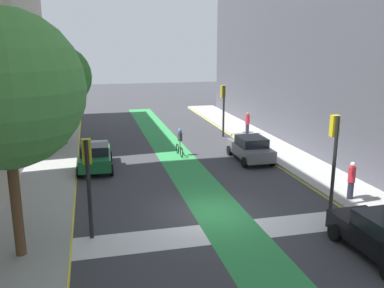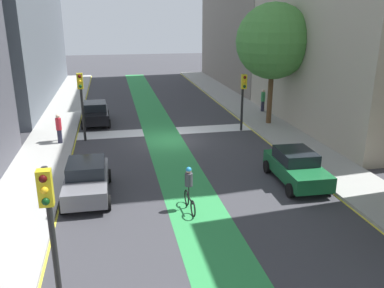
% 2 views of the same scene
% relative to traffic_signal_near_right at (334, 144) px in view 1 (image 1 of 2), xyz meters
% --- Properties ---
extents(ground_plane, '(120.00, 120.00, 0.00)m').
position_rel_traffic_signal_near_right_xyz_m(ground_plane, '(-5.35, 0.84, -3.03)').
color(ground_plane, '#38383D').
extents(bike_lane_paint, '(2.40, 60.00, 0.01)m').
position_rel_traffic_signal_near_right_xyz_m(bike_lane_paint, '(-4.99, 0.84, -3.02)').
color(bike_lane_paint, '#2D8C47').
rests_on(bike_lane_paint, ground_plane).
extents(crosswalk_band, '(12.00, 1.80, 0.01)m').
position_rel_traffic_signal_near_right_xyz_m(crosswalk_band, '(-5.35, -1.16, -3.02)').
color(crosswalk_band, silver).
rests_on(crosswalk_band, ground_plane).
extents(sidewalk_left, '(3.00, 60.00, 0.15)m').
position_rel_traffic_signal_near_right_xyz_m(sidewalk_left, '(-12.85, 0.84, -2.95)').
color(sidewalk_left, '#9E9E99').
rests_on(sidewalk_left, ground_plane).
extents(curb_stripe_left, '(0.16, 60.00, 0.01)m').
position_rel_traffic_signal_near_right_xyz_m(curb_stripe_left, '(-11.35, 0.84, -3.02)').
color(curb_stripe_left, yellow).
rests_on(curb_stripe_left, ground_plane).
extents(sidewalk_right, '(3.00, 60.00, 0.15)m').
position_rel_traffic_signal_near_right_xyz_m(sidewalk_right, '(2.15, 0.84, -2.95)').
color(sidewalk_right, '#9E9E99').
rests_on(sidewalk_right, ground_plane).
extents(curb_stripe_right, '(0.16, 60.00, 0.01)m').
position_rel_traffic_signal_near_right_xyz_m(curb_stripe_right, '(0.65, 0.84, -3.02)').
color(curb_stripe_right, yellow).
rests_on(curb_stripe_right, ground_plane).
extents(traffic_signal_near_right, '(0.35, 0.52, 4.32)m').
position_rel_traffic_signal_near_right_xyz_m(traffic_signal_near_right, '(0.00, 0.00, 0.00)').
color(traffic_signal_near_right, black).
rests_on(traffic_signal_near_right, ground_plane).
extents(traffic_signal_near_left, '(0.35, 0.52, 3.91)m').
position_rel_traffic_signal_near_right_xyz_m(traffic_signal_near_left, '(-10.55, -0.26, -0.27)').
color(traffic_signal_near_left, black).
rests_on(traffic_signal_near_left, ground_plane).
extents(traffic_signal_far_right, '(0.35, 0.52, 4.08)m').
position_rel_traffic_signal_near_right_xyz_m(traffic_signal_far_right, '(-0.09, 15.49, -0.16)').
color(traffic_signal_far_right, black).
rests_on(traffic_signal_far_right, ground_plane).
extents(car_green_left_far, '(2.13, 4.25, 1.57)m').
position_rel_traffic_signal_near_right_xyz_m(car_green_left_far, '(-10.23, 8.82, -2.23)').
color(car_green_left_far, '#196033').
rests_on(car_green_left_far, ground_plane).
extents(car_black_right_near, '(2.13, 4.25, 1.57)m').
position_rel_traffic_signal_near_right_xyz_m(car_black_right_near, '(-0.58, -4.33, -2.23)').
color(car_black_right_near, black).
rests_on(car_black_right_near, ground_plane).
extents(car_grey_right_far, '(2.06, 4.22, 1.57)m').
position_rel_traffic_signal_near_right_xyz_m(car_grey_right_far, '(-0.54, 8.38, -2.23)').
color(car_grey_right_far, slate).
rests_on(car_grey_right_far, ground_plane).
extents(cyclist_in_lane, '(0.32, 1.73, 1.86)m').
position_rel_traffic_signal_near_right_xyz_m(cyclist_in_lane, '(-4.69, 10.56, -2.06)').
color(cyclist_in_lane, black).
rests_on(cyclist_in_lane, ground_plane).
extents(pedestrian_sidewalk_right_a, '(0.34, 0.34, 1.79)m').
position_rel_traffic_signal_near_right_xyz_m(pedestrian_sidewalk_right_a, '(1.84, 15.07, -1.96)').
color(pedestrian_sidewalk_right_a, '#262638').
rests_on(pedestrian_sidewalk_right_a, sidewalk_right).
extents(pedestrian_sidewalk_right_b, '(0.34, 0.34, 1.81)m').
position_rel_traffic_signal_near_right_xyz_m(pedestrian_sidewalk_right_b, '(1.45, 0.57, -1.95)').
color(pedestrian_sidewalk_right_b, '#262638').
rests_on(pedestrian_sidewalk_right_b, sidewalk_right).
extents(street_tree_near, '(5.18, 5.18, 8.39)m').
position_rel_traffic_signal_near_right_xyz_m(street_tree_near, '(-12.98, -1.39, 2.91)').
color(street_tree_near, brown).
rests_on(street_tree_near, sidewalk_left).
extents(street_tree_far, '(4.42, 4.42, 7.08)m').
position_rel_traffic_signal_near_right_xyz_m(street_tree_far, '(-12.30, 15.18, 1.98)').
color(street_tree_far, brown).
rests_on(street_tree_far, sidewalk_left).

